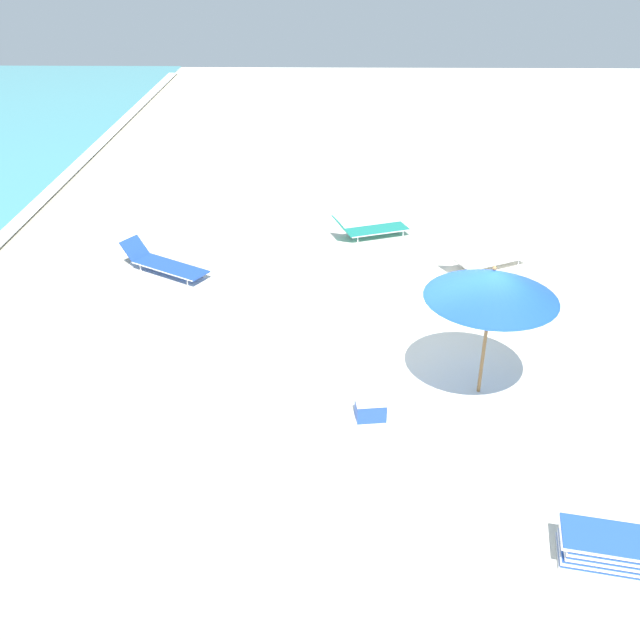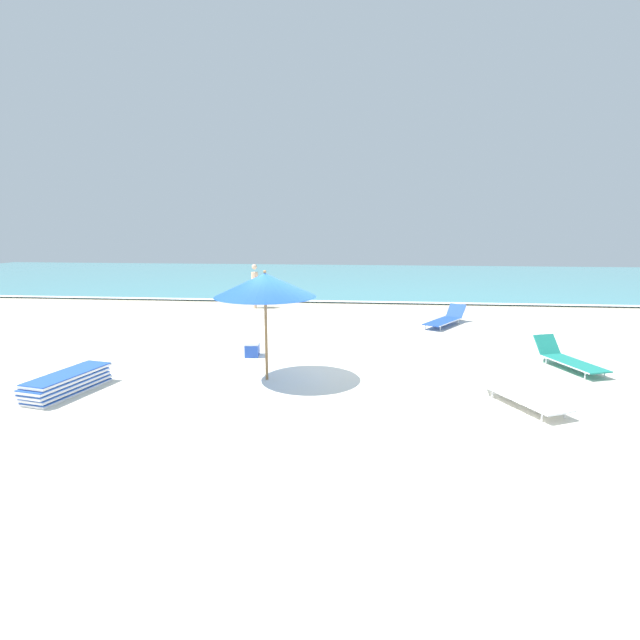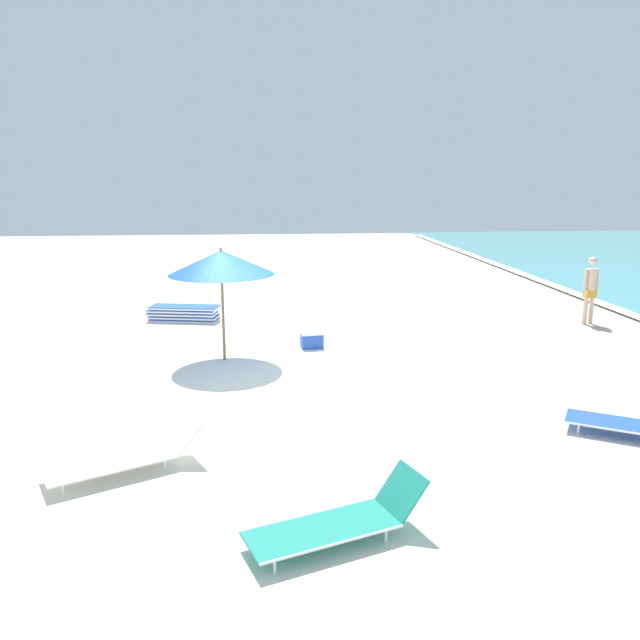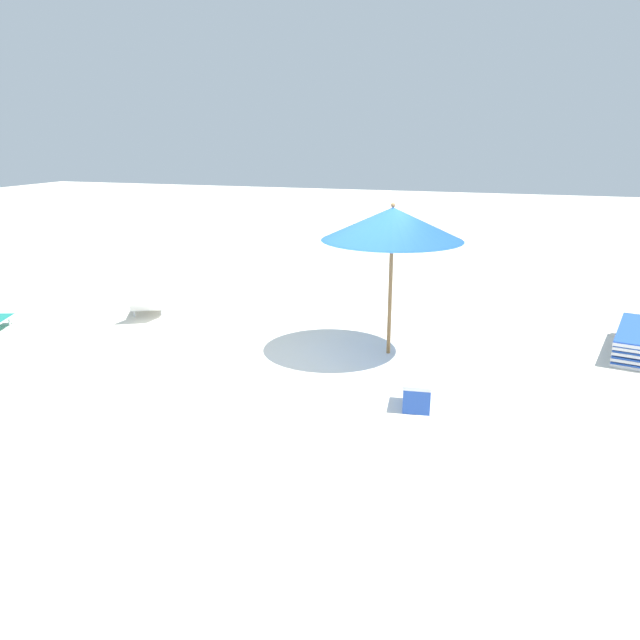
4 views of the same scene
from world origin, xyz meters
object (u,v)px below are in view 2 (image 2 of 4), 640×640
sun_lounger_beside_umbrella (445,319)px  sun_lounger_under_umbrella (518,392)px  beach_umbrella (265,285)px  lounger_stack (67,383)px  beachgoer_wading_adult (255,283)px  sun_lounger_near_water_left (568,359)px  cooler_box (252,349)px

sun_lounger_beside_umbrella → sun_lounger_under_umbrella: bearing=-56.1°
beach_umbrella → lounger_stack: 4.41m
beach_umbrella → sun_lounger_beside_umbrella: size_ratio=1.07×
lounger_stack → beachgoer_wading_adult: beachgoer_wading_adult is taller
beachgoer_wading_adult → lounger_stack: bearing=-22.3°
sun_lounger_beside_umbrella → beachgoer_wading_adult: 7.74m
lounger_stack → beach_umbrella: bearing=30.2°
sun_lounger_under_umbrella → sun_lounger_beside_umbrella: 7.42m
lounger_stack → sun_lounger_under_umbrella: bearing=13.4°
beach_umbrella → sun_lounger_under_umbrella: (5.02, -0.97, -1.84)m
beach_umbrella → sun_lounger_under_umbrella: size_ratio=1.15×
sun_lounger_beside_umbrella → lounger_stack: bearing=-106.2°
beach_umbrella → sun_lounger_beside_umbrella: bearing=53.9°
beach_umbrella → sun_lounger_under_umbrella: bearing=-11.0°
beach_umbrella → sun_lounger_near_water_left: bearing=13.1°
lounger_stack → sun_lounger_beside_umbrella: (8.49, 7.73, 0.01)m
sun_lounger_under_umbrella → sun_lounger_beside_umbrella: sun_lounger_beside_umbrella is taller
cooler_box → sun_lounger_under_umbrella: bearing=56.7°
sun_lounger_beside_umbrella → sun_lounger_near_water_left: sun_lounger_near_water_left is taller
beach_umbrella → sun_lounger_near_water_left: 7.27m
sun_lounger_beside_umbrella → cooler_box: 7.12m
sun_lounger_beside_umbrella → beachgoer_wading_adult: bearing=-170.4°
beach_umbrella → lounger_stack: beach_umbrella is taller
lounger_stack → sun_lounger_under_umbrella: 8.81m
beach_umbrella → cooler_box: (-0.79, 1.91, -1.87)m
sun_lounger_under_umbrella → sun_lounger_near_water_left: sun_lounger_near_water_left is taller
beach_umbrella → sun_lounger_near_water_left: beach_umbrella is taller
lounger_stack → sun_lounger_beside_umbrella: sun_lounger_beside_umbrella is taller
sun_lounger_near_water_left → cooler_box: size_ratio=3.81×
beachgoer_wading_adult → cooler_box: 7.62m
beach_umbrella → beachgoer_wading_adult: beach_umbrella is taller
lounger_stack → sun_lounger_under_umbrella: size_ratio=0.96×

